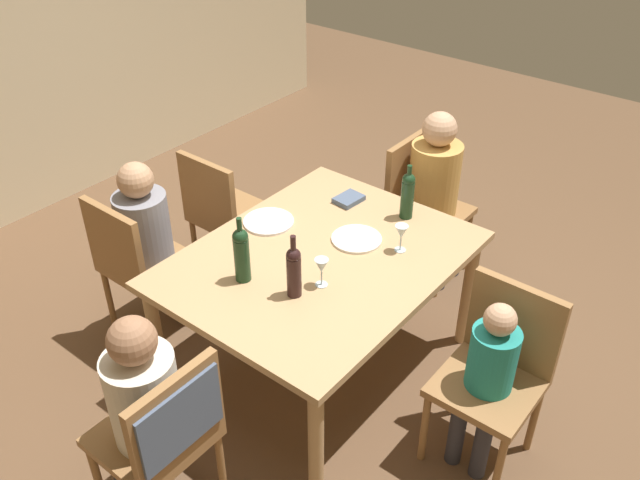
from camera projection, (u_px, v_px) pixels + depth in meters
ground_plane at (320, 364)px, 3.82m from camera, size 10.00×10.00×0.00m
dining_table at (320, 269)px, 3.44m from camera, size 1.51×1.19×0.76m
chair_right_end at (420, 199)px, 4.30m from camera, size 0.44×0.44×0.92m
chair_left_end at (168, 430)px, 2.69m from camera, size 0.44×0.46×0.92m
chair_far_left at (136, 260)px, 3.75m from camera, size 0.44×0.44×0.92m
chair_near at (498, 364)px, 3.08m from camera, size 0.44×0.44×0.92m
chair_far_right at (223, 210)px, 4.19m from camera, size 0.44×0.44×0.92m
person_woman_host at (437, 187)px, 4.17m from camera, size 0.31×0.36×1.15m
person_man_bearded at (142, 404)px, 2.74m from camera, size 0.29×0.33×1.10m
person_man_guest at (149, 235)px, 3.76m from camera, size 0.34×0.29×1.10m
person_child_small at (488, 374)px, 2.99m from camera, size 0.25×0.22×0.94m
wine_bottle_tall_green at (242, 253)px, 3.16m from camera, size 0.08×0.08×0.35m
wine_bottle_dark_red at (408, 194)px, 3.63m from camera, size 0.07×0.07×0.32m
wine_bottle_short_olive at (294, 270)px, 3.07m from camera, size 0.07×0.07×0.33m
wine_glass_near_left at (401, 233)px, 3.38m from camera, size 0.07×0.07×0.15m
wine_glass_centre at (322, 267)px, 3.15m from camera, size 0.07×0.07×0.15m
dinner_plate_host at (357, 239)px, 3.51m from camera, size 0.26×0.26×0.01m
dinner_plate_guest_left at (269, 221)px, 3.65m from camera, size 0.27×0.27×0.01m
folded_napkin at (349, 199)px, 3.83m from camera, size 0.17×0.13×0.03m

